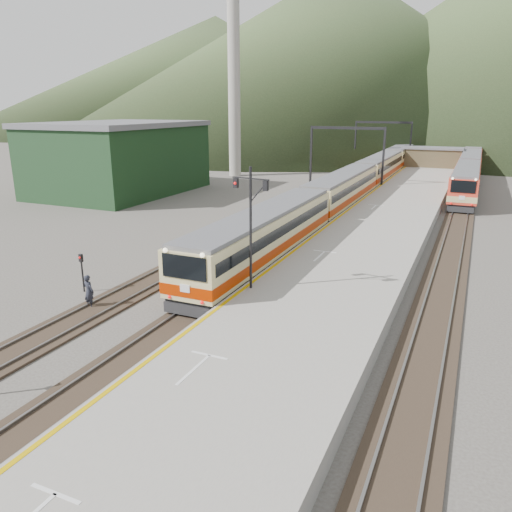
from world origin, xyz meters
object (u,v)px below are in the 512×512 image
at_px(worker, 89,291).
at_px(signal_mast, 251,215).
at_px(second_train, 470,165).
at_px(main_train, 364,177).

bearing_deg(worker, signal_mast, -143.17).
relative_size(second_train, signal_mast, 8.89).
xyz_separation_m(signal_mast, worker, (-7.74, -3.86, -4.05)).
height_order(second_train, worker, second_train).
xyz_separation_m(main_train, second_train, (11.50, 20.47, -0.13)).
relative_size(main_train, worker, 44.50).
bearing_deg(worker, main_train, -87.30).
distance_m(signal_mast, worker, 9.55).
height_order(main_train, worker, main_train).
xyz_separation_m(main_train, worker, (-5.61, -42.04, -1.14)).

